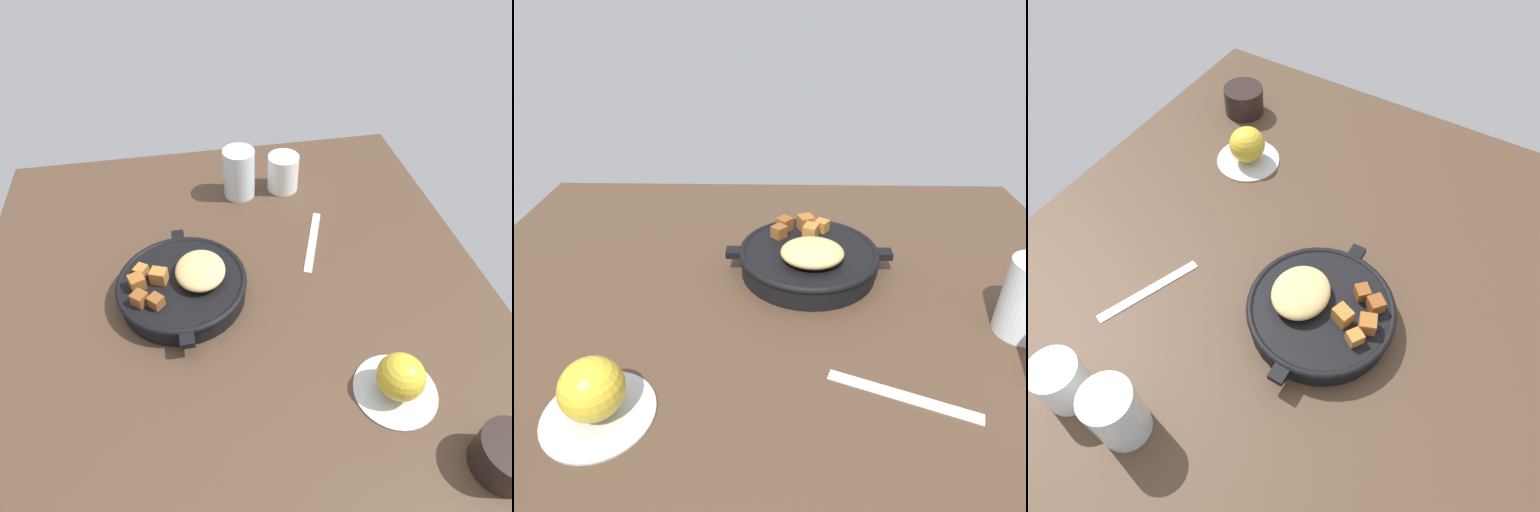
{
  "view_description": "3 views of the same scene",
  "coord_description": "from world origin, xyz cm",
  "views": [
    {
      "loc": [
        52.23,
        -6.41,
        64.86
      ],
      "look_at": [
        -5.12,
        4.06,
        7.73
      ],
      "focal_mm": 32.4,
      "sensor_mm": 36.0,
      "label": 1
    },
    {
      "loc": [
        -0.27,
        55.49,
        42.5
      ],
      "look_at": [
        1.06,
        -2.02,
        7.43
      ],
      "focal_mm": 31.68,
      "sensor_mm": 36.0,
      "label": 2
    },
    {
      "loc": [
        -41.16,
        -24.56,
        69.45
      ],
      "look_at": [
        -0.72,
        -0.16,
        5.88
      ],
      "focal_mm": 34.25,
      "sensor_mm": 36.0,
      "label": 3
    }
  ],
  "objects": [
    {
      "name": "white_creamer_pitcher",
      "position": [
        -34.47,
        15.73,
        4.29
      ],
      "size": [
        7.05,
        7.05,
        8.57
      ],
      "primitive_type": "cylinder",
      "color": "white",
      "rests_on": "ground_plane"
    },
    {
      "name": "saucer_plate",
      "position": [
        20.39,
        21.24,
        0.3
      ],
      "size": [
        12.92,
        12.92,
        0.6
      ],
      "primitive_type": "cylinder",
      "color": "#B7BABF",
      "rests_on": "ground_plane"
    },
    {
      "name": "cast_iron_skillet",
      "position": [
        -5.0,
        -9.27,
        2.84
      ],
      "size": [
        27.74,
        23.42,
        7.38
      ],
      "color": "black",
      "rests_on": "ground_plane"
    },
    {
      "name": "red_apple",
      "position": [
        20.39,
        21.24,
        4.21
      ],
      "size": [
        7.22,
        7.22,
        7.22
      ],
      "primitive_type": "sphere",
      "color": "gold",
      "rests_on": "saucer_plate"
    },
    {
      "name": "ground_plane",
      "position": [
        0.0,
        0.0,
        -1.2
      ],
      "size": [
        108.09,
        95.64,
        2.4
      ],
      "primitive_type": "cube",
      "color": "#473323"
    },
    {
      "name": "butter_knife",
      "position": [
        -15.01,
        17.79,
        0.18
      ],
      "size": [
        17.62,
        8.14,
        0.36
      ],
      "primitive_type": "cube",
      "rotation": [
        0.0,
        0.0,
        -0.37
      ],
      "color": "silver",
      "rests_on": "ground_plane"
    },
    {
      "name": "coffee_mug_dark",
      "position": [
        33.58,
        30.97,
        3.0
      ],
      "size": [
        8.63,
        8.63,
        6.0
      ],
      "primitive_type": "cylinder",
      "color": "black",
      "rests_on": "ground_plane"
    },
    {
      "name": "water_glass_tall",
      "position": [
        -34.06,
        5.46,
        5.68
      ],
      "size": [
        7.09,
        7.09,
        11.36
      ],
      "primitive_type": "cylinder",
      "color": "silver",
      "rests_on": "ground_plane"
    }
  ]
}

